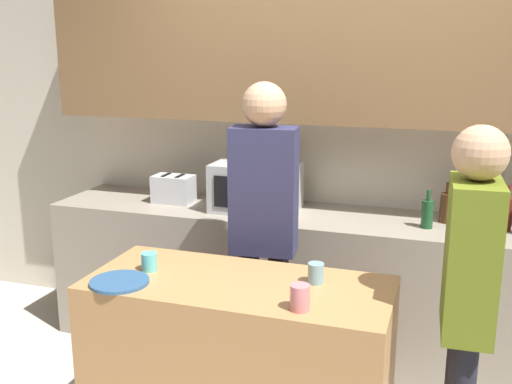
# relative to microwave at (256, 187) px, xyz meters

# --- Properties ---
(back_wall) EXTENTS (6.40, 0.40, 2.70)m
(back_wall) POSITION_rel_microwave_xyz_m (0.48, 0.27, 0.49)
(back_wall) COLOR beige
(back_wall) RESTS_ON ground_plane
(back_counter) EXTENTS (3.60, 0.62, 0.90)m
(back_counter) POSITION_rel_microwave_xyz_m (0.48, 0.00, -0.60)
(back_counter) COLOR gray
(back_counter) RESTS_ON ground_plane
(kitchen_island) EXTENTS (1.35, 0.59, 0.89)m
(kitchen_island) POSITION_rel_microwave_xyz_m (0.29, -1.13, -0.61)
(kitchen_island) COLOR #B27F4C
(kitchen_island) RESTS_ON ground_plane
(microwave) EXTENTS (0.52, 0.39, 0.30)m
(microwave) POSITION_rel_microwave_xyz_m (0.00, 0.00, 0.00)
(microwave) COLOR #B7BABC
(microwave) RESTS_ON back_counter
(toaster) EXTENTS (0.26, 0.16, 0.18)m
(toaster) POSITION_rel_microwave_xyz_m (-0.57, 0.00, -0.06)
(toaster) COLOR silver
(toaster) RESTS_ON back_counter
(bottle_0) EXTENTS (0.07, 0.07, 0.22)m
(bottle_0) POSITION_rel_microwave_xyz_m (1.04, -0.06, -0.07)
(bottle_0) COLOR #194723
(bottle_0) RESTS_ON back_counter
(bottle_1) EXTENTS (0.08, 0.08, 0.24)m
(bottle_1) POSITION_rel_microwave_xyz_m (1.14, 0.09, -0.06)
(bottle_1) COLOR #472814
(bottle_1) RESTS_ON back_counter
(bottle_2) EXTENTS (0.07, 0.07, 0.25)m
(bottle_2) POSITION_rel_microwave_xyz_m (1.24, 0.08, -0.06)
(bottle_2) COLOR silver
(bottle_2) RESTS_ON back_counter
(bottle_3) EXTENTS (0.06, 0.06, 0.30)m
(bottle_3) POSITION_rel_microwave_xyz_m (1.34, 0.08, -0.04)
(bottle_3) COLOR #472814
(bottle_3) RESTS_ON back_counter
(bottle_4) EXTENTS (0.06, 0.06, 0.26)m
(bottle_4) POSITION_rel_microwave_xyz_m (1.46, 0.03, -0.05)
(bottle_4) COLOR maroon
(bottle_4) RESTS_ON back_counter
(plate_on_island) EXTENTS (0.26, 0.26, 0.01)m
(plate_on_island) POSITION_rel_microwave_xyz_m (-0.20, -1.31, -0.15)
(plate_on_island) COLOR #2D5684
(plate_on_island) RESTS_ON kitchen_island
(cup_0) EXTENTS (0.08, 0.08, 0.10)m
(cup_0) POSITION_rel_microwave_xyz_m (0.62, -1.33, -0.11)
(cup_0) COLOR #D77B82
(cup_0) RESTS_ON kitchen_island
(cup_1) EXTENTS (0.07, 0.07, 0.09)m
(cup_1) POSITION_rel_microwave_xyz_m (0.62, -1.03, -0.11)
(cup_1) COLOR #78A4B5
(cup_1) RESTS_ON kitchen_island
(cup_2) EXTENTS (0.07, 0.07, 0.08)m
(cup_2) POSITION_rel_microwave_xyz_m (-0.15, -1.13, -0.12)
(cup_2) COLOR #5BBDBC
(cup_2) RESTS_ON kitchen_island
(person_left) EXTENTS (0.21, 0.35, 1.62)m
(person_left) POSITION_rel_microwave_xyz_m (1.24, -1.08, -0.09)
(person_left) COLOR black
(person_left) RESTS_ON ground_plane
(person_center) EXTENTS (0.36, 0.23, 1.73)m
(person_center) POSITION_rel_microwave_xyz_m (0.23, -0.57, -0.01)
(person_center) COLOR black
(person_center) RESTS_ON ground_plane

